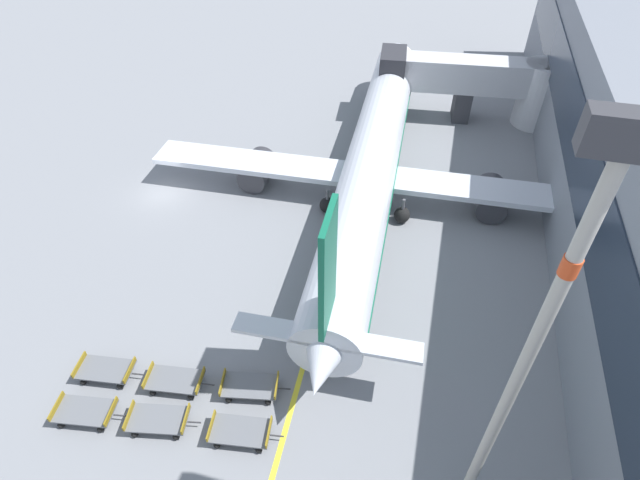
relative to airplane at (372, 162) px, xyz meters
The scene contains 11 objects.
ground_plane 17.20m from the airplane, 164.76° to the right, with size 500.00×500.00×0.00m, color gray.
jet_bridge 17.22m from the airplane, 60.83° to the left, with size 17.85×5.89×6.37m.
airplane is the anchor object (origin of this frame).
baggage_dolly_row_near_col_a 25.98m from the airplane, 114.59° to the right, with size 3.83×2.05×0.92m.
baggage_dolly_row_near_col_b 24.08m from the airplane, 106.60° to the right, with size 3.84×2.15×0.92m.
baggage_dolly_row_near_col_c 22.75m from the airplane, 96.37° to the right, with size 3.83×2.02×0.92m.
baggage_dolly_row_mid_a_col_a 23.91m from the airplane, 117.94° to the right, with size 3.82×1.99×0.92m.
baggage_dolly_row_mid_a_col_b 21.95m from the airplane, 108.94° to the right, with size 3.82×2.00×0.92m.
baggage_dolly_row_mid_a_col_c 20.30m from the airplane, 98.45° to the right, with size 3.84×2.15×0.92m.
apron_light_mast 26.09m from the airplane, 69.64° to the right, with size 2.00×0.70×19.71m.
stand_guidance_stripe 9.57m from the airplane, 96.35° to the right, with size 1.84×33.26×0.01m.
Camera 1 is at (20.87, -28.97, 24.48)m, focal length 28.00 mm.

